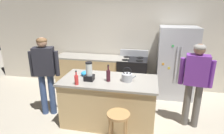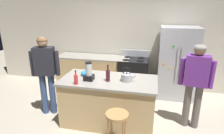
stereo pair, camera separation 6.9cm
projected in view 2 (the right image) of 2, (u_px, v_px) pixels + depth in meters
The scene contains 14 objects.
ground_plane at pixel (109, 121), 3.88m from camera, with size 14.00×14.00×0.00m, color #B2A893.
back_wall at pixel (125, 40), 5.27m from camera, with size 8.00×0.10×2.70m, color beige.
kitchen_island at pixel (109, 101), 3.73m from camera, with size 1.82×0.90×0.93m.
back_counter_run at pixel (94, 72), 5.34m from camera, with size 2.00×0.64×0.93m.
refrigerator at pixel (177, 63), 4.70m from camera, with size 0.90×0.73×1.78m.
stove_range at pixel (133, 75), 5.08m from camera, with size 0.76×0.65×1.11m.
person_by_island_left at pixel (45, 69), 3.89m from camera, with size 0.59×0.31×1.67m.
person_by_sink_right at pixel (196, 79), 3.44m from camera, with size 0.60×0.28×1.63m.
bar_stool at pixel (117, 122), 2.96m from camera, with size 0.36×0.36×0.67m.
blender_appliance at pixel (89, 73), 3.51m from camera, with size 0.17×0.17×0.35m.
bottle_soda at pixel (76, 79), 3.34m from camera, with size 0.07×0.07×0.26m.
bottle_wine at pixel (108, 75), 3.47m from camera, with size 0.08×0.08×0.32m.
mixing_bowl at pixel (86, 73), 3.79m from camera, with size 0.20×0.20×0.09m, color #268CD8.
tea_kettle at pixel (127, 77), 3.49m from camera, with size 0.28×0.20×0.27m.
Camera 2 is at (0.79, -3.24, 2.26)m, focal length 30.43 mm.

